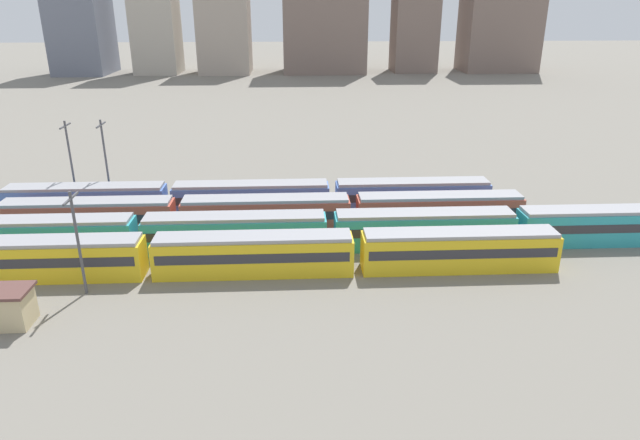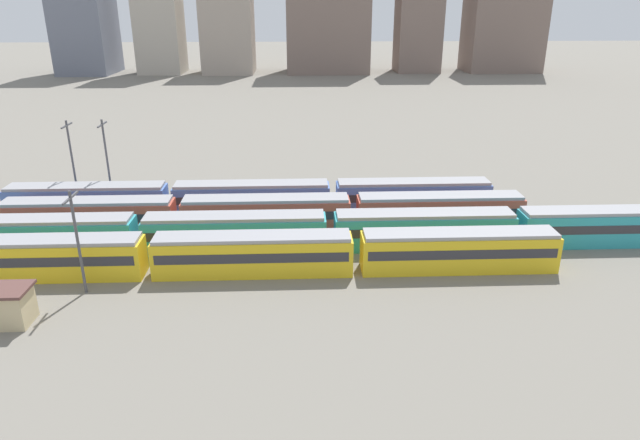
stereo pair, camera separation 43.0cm
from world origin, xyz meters
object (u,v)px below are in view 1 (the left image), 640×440
at_px(train_track_0, 254,254).
at_px(catenary_pole_2, 77,238).
at_px(catenary_pole_1, 106,160).
at_px(signal_hut, 8,307).
at_px(train_track_1, 424,229).
at_px(train_track_3, 251,198).
at_px(train_track_2, 266,213).
at_px(catenary_pole_3, 71,161).

height_order(train_track_0, catenary_pole_2, catenary_pole_2).
height_order(catenary_pole_1, signal_hut, catenary_pole_1).
relative_size(train_track_1, signal_hut, 26.00).
bearing_deg(train_track_3, train_track_1, -30.07).
bearing_deg(train_track_1, train_track_2, 162.06).
xyz_separation_m(train_track_1, catenary_pole_3, (-39.14, 13.60, 3.91)).
bearing_deg(train_track_1, catenary_pole_3, 160.84).
bearing_deg(train_track_2, catenary_pole_1, 156.64).
bearing_deg(signal_hut, train_track_3, 54.13).
height_order(train_track_0, catenary_pole_1, catenary_pole_1).
xyz_separation_m(train_track_0, catenary_pole_2, (-14.17, -3.12, 3.21)).
xyz_separation_m(train_track_1, signal_hut, (-35.01, -13.17, -0.35)).
bearing_deg(catenary_pole_3, train_track_1, -19.16).
bearing_deg(catenary_pole_3, catenary_pole_1, -2.91).
height_order(train_track_0, train_track_3, same).
relative_size(train_track_0, catenary_pole_1, 5.24).
xyz_separation_m(train_track_1, catenary_pole_1, (-35.02, 13.39, 3.97)).
height_order(catenary_pole_3, signal_hut, catenary_pole_3).
bearing_deg(catenary_pole_1, train_track_2, -23.36).
bearing_deg(train_track_2, train_track_0, -93.94).
bearing_deg(catenary_pole_1, catenary_pole_3, 177.09).
distance_m(train_track_2, catenary_pole_2, 20.37).
bearing_deg(train_track_0, signal_hut, -156.39).
distance_m(train_track_1, catenary_pole_2, 32.21).
bearing_deg(catenary_pole_2, signal_hut, -129.97).
bearing_deg(train_track_1, train_track_0, -162.78).
bearing_deg(catenary_pole_1, train_track_3, -9.95).
bearing_deg(catenary_pole_3, train_track_2, -20.00).
bearing_deg(signal_hut, catenary_pole_3, 98.77).
height_order(train_track_3, catenary_pole_3, catenary_pole_3).
relative_size(train_track_3, catenary_pole_2, 6.09).
bearing_deg(train_track_1, catenary_pole_2, -164.95).
bearing_deg(train_track_0, catenary_pole_3, 139.95).
relative_size(train_track_1, train_track_2, 1.68).
bearing_deg(catenary_pole_2, train_track_0, 12.43).
height_order(train_track_1, catenary_pole_1, catenary_pole_1).
xyz_separation_m(train_track_2, train_track_3, (-1.91, 5.20, 0.00)).
bearing_deg(train_track_0, train_track_1, 17.22).
bearing_deg(train_track_3, train_track_2, -69.84).
distance_m(train_track_3, catenary_pole_3, 21.77).
height_order(train_track_2, signal_hut, train_track_2).
height_order(train_track_2, catenary_pole_1, catenary_pole_1).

